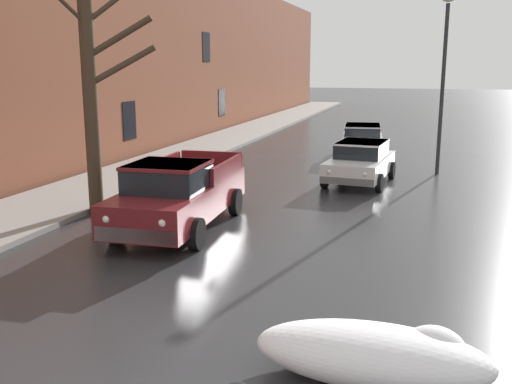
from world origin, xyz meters
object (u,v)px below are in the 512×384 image
at_px(bare_tree_second_along_sidewalk, 93,78).
at_px(street_lamp_post, 443,78).
at_px(sedan_silver_parked_kerbside_mid, 362,140).
at_px(pickup_truck_maroon_approaching_near_lane, 178,194).
at_px(sedan_white_parked_kerbside_close, 360,161).

xyz_separation_m(bare_tree_second_along_sidewalk, street_lamp_post, (8.91, 8.76, -0.12)).
xyz_separation_m(sedan_silver_parked_kerbside_mid, street_lamp_post, (3.13, -3.16, 2.77)).
height_order(pickup_truck_maroon_approaching_near_lane, sedan_white_parked_kerbside_close, pickup_truck_maroon_approaching_near_lane).
bearing_deg(street_lamp_post, sedan_white_parked_kerbside_close, -135.78).
xyz_separation_m(sedan_white_parked_kerbside_close, street_lamp_post, (2.57, 2.51, 2.77)).
distance_m(bare_tree_second_along_sidewalk, pickup_truck_maroon_approaching_near_lane, 3.96).
distance_m(sedan_silver_parked_kerbside_mid, street_lamp_post, 5.24).
height_order(pickup_truck_maroon_approaching_near_lane, sedan_silver_parked_kerbside_mid, pickup_truck_maroon_approaching_near_lane).
distance_m(pickup_truck_maroon_approaching_near_lane, street_lamp_post, 11.75).
distance_m(bare_tree_second_along_sidewalk, street_lamp_post, 12.50).
xyz_separation_m(bare_tree_second_along_sidewalk, sedan_white_parked_kerbside_close, (6.34, 6.25, -2.90)).
xyz_separation_m(pickup_truck_maroon_approaching_near_lane, sedan_silver_parked_kerbside_mid, (3.09, 12.77, -0.13)).
relative_size(bare_tree_second_along_sidewalk, pickup_truck_maroon_approaching_near_lane, 1.24).
bearing_deg(pickup_truck_maroon_approaching_near_lane, sedan_white_parked_kerbside_close, 62.87).
bearing_deg(sedan_silver_parked_kerbside_mid, bare_tree_second_along_sidewalk, -115.88).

